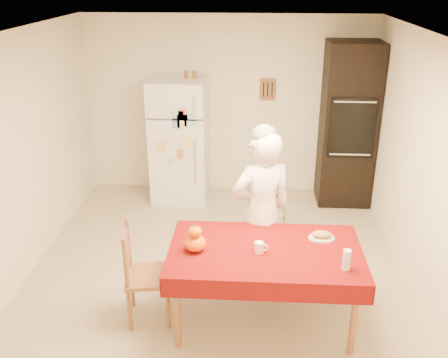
# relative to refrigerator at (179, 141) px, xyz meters

# --- Properties ---
(floor) EXTENTS (4.50, 4.50, 0.00)m
(floor) POSITION_rel_refrigerator_xyz_m (0.65, -1.88, -0.85)
(floor) COLOR tan
(floor) RESTS_ON ground
(room_shell) EXTENTS (4.02, 4.52, 2.51)m
(room_shell) POSITION_rel_refrigerator_xyz_m (0.65, -1.88, 0.77)
(room_shell) COLOR #F2E9CB
(room_shell) RESTS_ON ground
(refrigerator) EXTENTS (0.75, 0.74, 1.70)m
(refrigerator) POSITION_rel_refrigerator_xyz_m (0.00, 0.00, 0.00)
(refrigerator) COLOR white
(refrigerator) RESTS_ON floor
(oven_cabinet) EXTENTS (0.70, 0.62, 2.20)m
(oven_cabinet) POSITION_rel_refrigerator_xyz_m (2.28, 0.05, 0.25)
(oven_cabinet) COLOR black
(oven_cabinet) RESTS_ON floor
(dining_table) EXTENTS (1.70, 1.00, 0.76)m
(dining_table) POSITION_rel_refrigerator_xyz_m (1.15, -2.68, -0.16)
(dining_table) COLOR brown
(dining_table) RESTS_ON floor
(chair_far) EXTENTS (0.44, 0.42, 0.95)m
(chair_far) POSITION_rel_refrigerator_xyz_m (1.19, -1.82, -0.34)
(chair_far) COLOR brown
(chair_far) RESTS_ON floor
(chair_left) EXTENTS (0.47, 0.48, 0.95)m
(chair_left) POSITION_rel_refrigerator_xyz_m (0.03, -2.71, -0.34)
(chair_left) COLOR brown
(chair_left) RESTS_ON floor
(seated_woman) EXTENTS (0.71, 0.58, 1.67)m
(seated_woman) POSITION_rel_refrigerator_xyz_m (1.12, -2.10, -0.02)
(seated_woman) COLOR white
(seated_woman) RESTS_ON floor
(coffee_mug) EXTENTS (0.08, 0.08, 0.10)m
(coffee_mug) POSITION_rel_refrigerator_xyz_m (1.09, -2.73, -0.04)
(coffee_mug) COLOR white
(coffee_mug) RESTS_ON dining_table
(pumpkin_lower) EXTENTS (0.19, 0.19, 0.14)m
(pumpkin_lower) POSITION_rel_refrigerator_xyz_m (0.54, -2.73, -0.02)
(pumpkin_lower) COLOR #C45704
(pumpkin_lower) RESTS_ON dining_table
(pumpkin_upper) EXTENTS (0.12, 0.12, 0.09)m
(pumpkin_upper) POSITION_rel_refrigerator_xyz_m (0.54, -2.73, 0.10)
(pumpkin_upper) COLOR #C44704
(pumpkin_upper) RESTS_ON pumpkin_lower
(wine_glass) EXTENTS (0.07, 0.07, 0.18)m
(wine_glass) POSITION_rel_refrigerator_xyz_m (1.80, -2.94, -0.00)
(wine_glass) COLOR silver
(wine_glass) RESTS_ON dining_table
(bread_plate) EXTENTS (0.24, 0.24, 0.02)m
(bread_plate) POSITION_rel_refrigerator_xyz_m (1.66, -2.46, -0.08)
(bread_plate) COLOR silver
(bread_plate) RESTS_ON dining_table
(bread_loaf) EXTENTS (0.18, 0.10, 0.06)m
(bread_loaf) POSITION_rel_refrigerator_xyz_m (1.66, -2.46, -0.04)
(bread_loaf) COLOR tan
(bread_loaf) RESTS_ON bread_plate
(spice_jar_left) EXTENTS (0.05, 0.05, 0.10)m
(spice_jar_left) POSITION_rel_refrigerator_xyz_m (0.11, 0.05, 0.90)
(spice_jar_left) COLOR brown
(spice_jar_left) RESTS_ON refrigerator
(spice_jar_mid) EXTENTS (0.05, 0.05, 0.10)m
(spice_jar_mid) POSITION_rel_refrigerator_xyz_m (0.23, 0.05, 0.90)
(spice_jar_mid) COLOR brown
(spice_jar_mid) RESTS_ON refrigerator
(spice_jar_right) EXTENTS (0.05, 0.05, 0.10)m
(spice_jar_right) POSITION_rel_refrigerator_xyz_m (0.22, 0.05, 0.90)
(spice_jar_right) COLOR #905E1A
(spice_jar_right) RESTS_ON refrigerator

